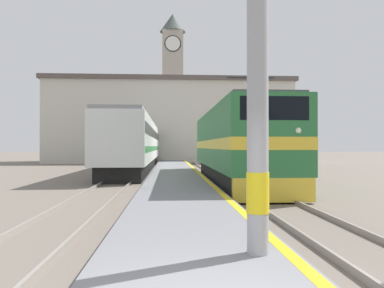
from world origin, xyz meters
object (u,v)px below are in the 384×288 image
locomotive_train (235,145)px  clock_tower (173,82)px  catenary_mast (262,22)px  passenger_train (141,144)px

locomotive_train → clock_tower: bearing=94.2°
catenary_mast → passenger_train: bearing=97.6°
catenary_mast → clock_tower: 54.15m
catenary_mast → clock_tower: bearing=90.9°
locomotive_train → clock_tower: (-2.90, 39.52, 10.11)m
passenger_train → clock_tower: clock_tower is taller
catenary_mast → clock_tower: size_ratio=0.31×
passenger_train → catenary_mast: 30.24m
passenger_train → clock_tower: 25.80m
catenary_mast → clock_tower: (-0.79, 53.50, 8.33)m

